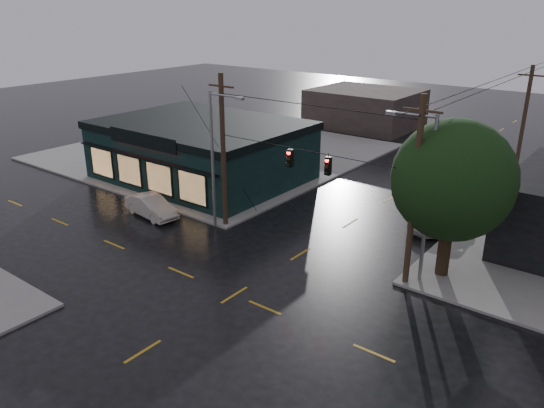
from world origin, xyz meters
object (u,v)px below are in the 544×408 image
Objects in this scene: sedan_cream at (151,206)px; corner_tree at (453,180)px; utility_pole_ne at (405,283)px; suv_silver at (437,220)px; utility_pole_nw at (226,226)px.

corner_tree is at bearing -71.48° from sedan_cream.
utility_pole_ne is at bearing -120.66° from corner_tree.
corner_tree is 8.27m from suv_silver.
suv_silver is (-2.68, 6.11, -4.89)m from corner_tree.
sedan_cream is (-18.28, -1.92, 0.75)m from utility_pole_ne.
utility_pole_nw is 2.22× the size of sedan_cream.
corner_tree reaches higher than utility_pole_nw.
utility_pole_ne is (13.00, 0.00, 0.00)m from utility_pole_nw.
utility_pole_ne is at bearing 0.00° from utility_pole_nw.
corner_tree is 0.85× the size of utility_pole_ne.
suv_silver is (11.53, 8.15, 0.67)m from utility_pole_nw.
utility_pole_nw is at bearing 180.00° from utility_pole_ne.
utility_pole_nw is (-14.21, -2.04, -5.56)m from corner_tree.
utility_pole_nw is 2.12× the size of suv_silver.
utility_pole_nw is at bearing -171.85° from corner_tree.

